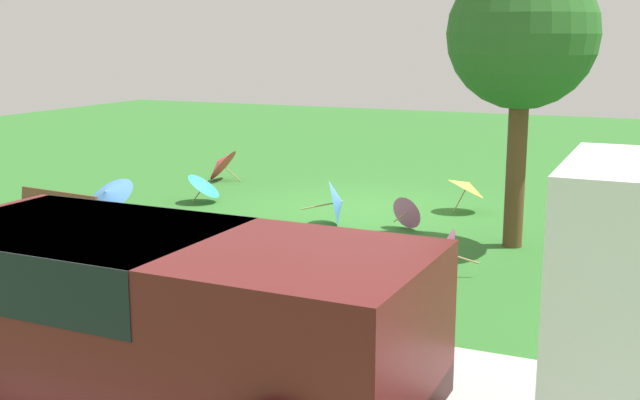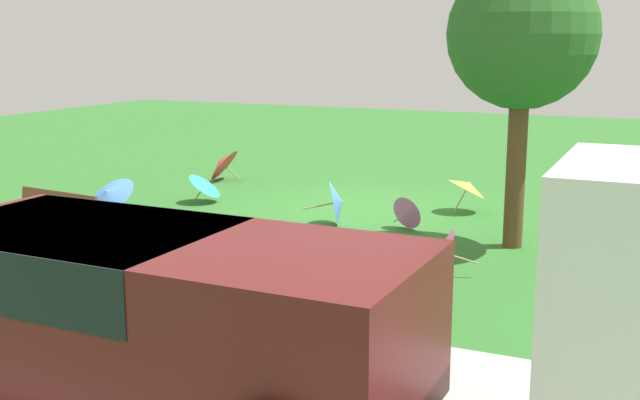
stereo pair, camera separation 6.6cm
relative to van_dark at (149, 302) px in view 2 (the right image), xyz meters
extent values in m
plane|color=#2D6B28|center=(1.23, -8.30, -0.91)|extent=(40.00, 40.00, 0.00)
cube|color=#B2AFA8|center=(1.23, -0.27, -0.91)|extent=(40.00, 4.05, 0.01)
cube|color=#591919|center=(-0.17, 0.00, -0.06)|extent=(4.63, 1.98, 1.35)
cube|color=black|center=(0.75, -0.01, 0.34)|extent=(2.61, 1.97, 0.55)
cylinder|color=black|center=(1.43, -0.98, -0.53)|extent=(0.76, 0.23, 0.76)
cylinder|color=black|center=(-1.79, -0.92, -0.53)|extent=(0.76, 0.23, 0.76)
cube|color=brown|center=(4.37, -3.87, -0.46)|extent=(1.64, 0.64, 0.05)
cube|color=brown|center=(4.39, -3.67, -0.24)|extent=(1.60, 0.30, 0.45)
cube|color=black|center=(5.00, -3.94, -0.69)|extent=(0.13, 0.41, 0.45)
cube|color=black|center=(3.73, -3.79, -0.69)|extent=(0.13, 0.41, 0.45)
cylinder|color=brown|center=(-1.89, -6.69, 0.37)|extent=(0.30, 0.30, 2.57)
sphere|color=#286023|center=(-1.89, -6.69, 2.33)|extent=(2.23, 2.23, 2.23)
cylinder|color=tan|center=(4.38, -7.53, -0.74)|extent=(0.25, 0.08, 0.33)
cone|color=teal|center=(4.24, -7.56, -0.54)|extent=(0.79, 0.84, 0.52)
sphere|color=tan|center=(4.20, -7.57, -0.49)|extent=(0.06, 0.05, 0.05)
cylinder|color=tan|center=(0.49, -4.31, -0.72)|extent=(0.12, 0.19, 0.39)
cone|color=teal|center=(0.55, -4.20, -0.46)|extent=(1.00, 0.99, 0.46)
sphere|color=tan|center=(0.56, -4.17, -0.39)|extent=(0.05, 0.06, 0.05)
cylinder|color=tan|center=(0.02, -6.95, -0.68)|extent=(0.14, 0.32, 0.12)
cone|color=pink|center=(-0.05, -7.15, -0.62)|extent=(0.64, 0.46, 0.59)
sphere|color=tan|center=(-0.07, -7.20, -0.60)|extent=(0.05, 0.05, 0.04)
cylinder|color=tan|center=(-0.52, -8.76, -0.69)|extent=(0.22, 0.14, 0.44)
cone|color=yellow|center=(-0.64, -8.83, -0.42)|extent=(0.98, 0.99, 0.45)
sphere|color=tan|center=(-0.67, -8.84, -0.36)|extent=(0.06, 0.06, 0.05)
cylinder|color=tan|center=(4.98, -9.84, -0.73)|extent=(0.42, 0.10, 0.36)
cone|color=#D8383F|center=(5.24, -9.79, -0.51)|extent=(0.80, 0.95, 0.76)
sphere|color=tan|center=(5.30, -9.78, -0.46)|extent=(0.06, 0.04, 0.05)
cylinder|color=tan|center=(-2.33, -10.22, -0.79)|extent=(0.25, 0.05, 0.23)
cone|color=pink|center=(-2.19, -10.23, -0.66)|extent=(0.50, 0.60, 0.47)
sphere|color=tan|center=(-2.15, -10.24, -0.62)|extent=(0.05, 0.04, 0.05)
cylinder|color=tan|center=(4.82, -5.62, -0.68)|extent=(0.12, 0.34, 0.45)
cone|color=#4C8CE5|center=(4.87, -5.42, -0.41)|extent=(1.09, 1.03, 0.66)
sphere|color=tan|center=(4.88, -5.38, -0.35)|extent=(0.05, 0.06, 0.05)
cylinder|color=tan|center=(1.45, -6.71, -0.57)|extent=(0.50, 0.26, 0.13)
cone|color=#4C8CE5|center=(1.13, -6.86, -0.51)|extent=(0.62, 0.85, 0.81)
sphere|color=tan|center=(1.06, -6.89, -0.49)|extent=(0.05, 0.05, 0.04)
cylinder|color=tan|center=(-1.59, -4.78, -0.65)|extent=(0.43, 0.18, 0.16)
cone|color=pink|center=(-1.33, -4.68, -0.56)|extent=(0.53, 0.75, 0.69)
sphere|color=tan|center=(-1.28, -4.66, -0.55)|extent=(0.05, 0.05, 0.04)
camera|label=1|loc=(-4.07, 5.46, 2.29)|focal=44.71mm
camera|label=2|loc=(-4.13, 5.43, 2.29)|focal=44.71mm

